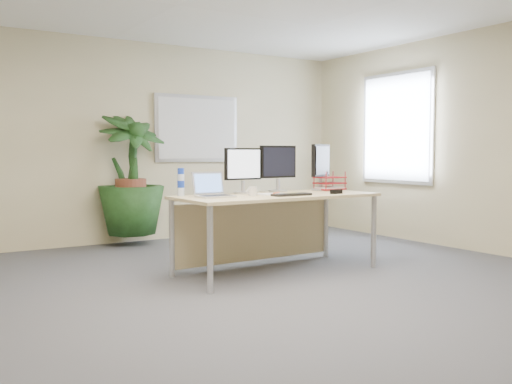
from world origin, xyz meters
TOP-DOWN VIEW (x-y plane):
  - floor at (0.00, 0.00)m, footprint 8.00×8.00m
  - back_wall at (0.00, 4.00)m, footprint 7.00×0.04m
  - whiteboard at (1.20, 3.97)m, footprint 1.30×0.04m
  - window at (3.47, 2.30)m, footprint 0.04×1.30m
  - desk at (0.75, 1.42)m, footprint 2.07×0.90m
  - floor_plant at (0.10, 3.70)m, footprint 1.03×1.03m
  - monitor_left at (0.52, 1.58)m, footprint 0.42×0.19m
  - monitor_right at (0.97, 1.60)m, footprint 0.44×0.20m
  - monitor_dark at (1.53, 1.57)m, footprint 0.42×0.27m
  - laptop at (0.06, 1.38)m, footprint 0.33×0.29m
  - keyboard at (0.78, 1.10)m, footprint 0.41×0.14m
  - coffee_mug at (0.44, 1.27)m, footprint 0.12×0.08m
  - spiral_notebook at (0.70, 1.32)m, footprint 0.27×0.21m
  - orange_pen at (0.74, 1.30)m, footprint 0.13×0.08m
  - yellow_highlighter at (0.92, 1.27)m, footprint 0.12×0.02m
  - water_bottle at (-0.15, 1.63)m, footprint 0.07×0.07m
  - letter_tray at (1.62, 1.53)m, footprint 0.31×0.24m
  - stapler at (1.31, 1.05)m, footprint 0.14×0.04m

SIDE VIEW (x-z plane):
  - floor at x=0.00m, z-range 0.00..0.00m
  - desk at x=0.75m, z-range 0.23..1.02m
  - floor_plant at x=0.10m, z-range 0.00..1.50m
  - spiral_notebook at x=0.70m, z-range 0.79..0.80m
  - yellow_highlighter at x=0.92m, z-range 0.79..0.81m
  - keyboard at x=0.78m, z-range 0.79..0.81m
  - orange_pen at x=0.74m, z-range 0.80..0.81m
  - stapler at x=1.31m, z-range 0.79..0.84m
  - coffee_mug at x=0.44m, z-range 0.79..0.88m
  - laptop at x=0.06m, z-range 0.73..0.97m
  - letter_tray at x=1.62m, z-range 0.78..0.93m
  - water_bottle at x=-0.15m, z-range 0.78..1.05m
  - monitor_left at x=0.52m, z-range 0.82..1.29m
  - monitor_right at x=0.97m, z-range 0.83..1.32m
  - monitor_dark at x=1.53m, z-range 0.83..1.34m
  - back_wall at x=0.00m, z-range 0.00..2.70m
  - whiteboard at x=1.20m, z-range 1.07..2.02m
  - window at x=3.47m, z-range 0.77..2.33m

